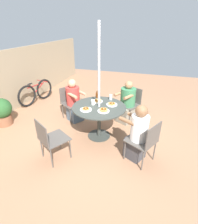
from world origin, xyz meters
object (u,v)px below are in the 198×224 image
at_px(patio_chair_east, 70,101).
at_px(potted_shrub, 2,111).
at_px(pancake_plate_d, 104,110).
at_px(bicycle, 36,92).
at_px(pancake_plate_b, 112,104).
at_px(pancake_plate_c, 97,101).
at_px(patio_chair_north, 131,102).
at_px(coffee_cup, 93,102).
at_px(patio_table, 99,112).
at_px(patio_chair_west, 145,140).
at_px(patio_chair_south, 50,138).
at_px(diner_west, 137,135).
at_px(syrup_bottle, 97,95).
at_px(diner_east, 74,102).
at_px(diner_north, 127,104).
at_px(pancake_plate_a, 86,109).
at_px(drinking_glass_a, 111,97).

relative_size(patio_chair_east, potted_shrub, 1.20).
height_order(pancake_plate_d, bicycle, pancake_plate_d).
distance_m(pancake_plate_b, pancake_plate_c, 0.36).
bearing_deg(patio_chair_north, coffee_cup, 82.24).
xyz_separation_m(patio_table, patio_chair_west, (-0.58, -1.04, -0.13)).
bearing_deg(patio_chair_south, diner_west, 50.52).
bearing_deg(patio_chair_south, pancake_plate_d, 77.98).
bearing_deg(patio_chair_south, patio_chair_east, 134.33).
bearing_deg(patio_chair_south, syrup_bottle, 105.49).
xyz_separation_m(patio_chair_north, diner_east, (-0.50, 1.41, 0.01)).
bearing_deg(patio_chair_north, pancake_plate_d, 100.12).
bearing_deg(potted_shrub, diner_east, -64.83).
height_order(diner_north, patio_chair_west, diner_north).
xyz_separation_m(pancake_plate_b, potted_shrub, (-0.37, 2.72, -0.38)).
height_order(pancake_plate_a, pancake_plate_b, pancake_plate_b).
relative_size(patio_chair_east, bicycle, 0.61).
xyz_separation_m(patio_chair_north, pancake_plate_d, (-1.24, 0.40, 0.28)).
height_order(syrup_bottle, bicycle, syrup_bottle).
height_order(patio_chair_north, pancake_plate_c, patio_chair_north).
bearing_deg(diner_north, pancake_plate_b, 100.68).
xyz_separation_m(diner_west, syrup_bottle, (0.96, 1.08, 0.29)).
height_order(coffee_cup, bicycle, coffee_cup).
height_order(pancake_plate_b, syrup_bottle, syrup_bottle).
bearing_deg(pancake_plate_d, diner_west, -112.14).
bearing_deg(diner_east, patio_chair_east, -90.00).
xyz_separation_m(pancake_plate_a, pancake_plate_c, (0.48, -0.10, 0.00)).
height_order(patio_chair_east, patio_chair_south, same).
xyz_separation_m(patio_table, patio_chair_north, (1.04, -0.56, -0.13)).
distance_m(patio_chair_east, pancake_plate_c, 1.01).
distance_m(patio_table, patio_chair_east, 1.19).
xyz_separation_m(pancake_plate_a, drinking_glass_a, (0.69, -0.36, 0.04)).
relative_size(syrup_bottle, coffee_cup, 1.56).
height_order(pancake_plate_b, bicycle, pancake_plate_b).
relative_size(pancake_plate_c, syrup_bottle, 1.41).
height_order(bicycle, potted_shrub, potted_shrub).
height_order(patio_chair_west, pancake_plate_c, patio_chair_west).
relative_size(pancake_plate_b, drinking_glass_a, 1.96).
bearing_deg(pancake_plate_c, patio_chair_north, -39.61).
bearing_deg(diner_east, potted_shrub, -32.07).
bearing_deg(diner_west, diner_north, 45.56).
bearing_deg(syrup_bottle, patio_table, -157.60).
height_order(patio_table, pancake_plate_c, pancake_plate_c).
height_order(patio_chair_south, coffee_cup, coffee_cup).
height_order(syrup_bottle, coffee_cup, syrup_bottle).
height_order(syrup_bottle, drinking_glass_a, syrup_bottle).
distance_m(diner_east, pancake_plate_d, 1.28).
relative_size(diner_north, bicycle, 0.78).
distance_m(patio_table, bicycle, 2.84).
relative_size(patio_chair_south, coffee_cup, 7.94).
height_order(patio_table, potted_shrub, patio_table).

